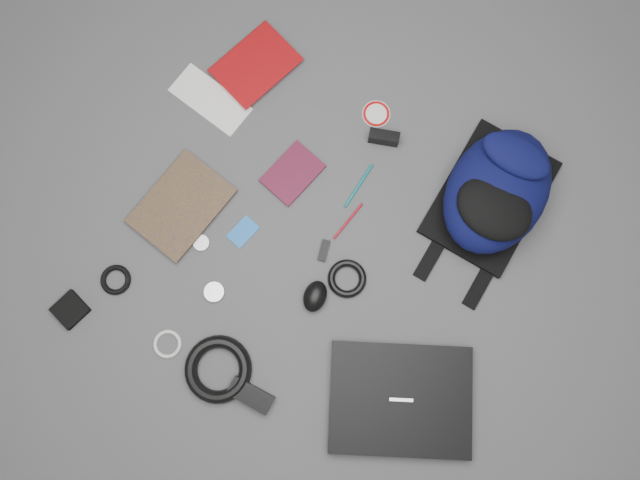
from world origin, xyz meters
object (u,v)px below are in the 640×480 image
at_px(dvd_case, 293,173).
at_px(power_brick, 251,395).
at_px(laptop, 400,399).
at_px(compact_camera, 384,137).
at_px(textbook_red, 236,45).
at_px(backpack, 497,191).
at_px(pouch, 70,310).
at_px(mouse, 315,296).
at_px(comic_book, 155,185).

bearing_deg(dvd_case, power_brick, -57.74).
distance_m(laptop, compact_camera, 0.74).
bearing_deg(textbook_red, dvd_case, -19.51).
bearing_deg(backpack, pouch, -134.22).
bearing_deg(mouse, backpack, 48.60).
bearing_deg(comic_book, pouch, -83.42).
distance_m(compact_camera, mouse, 0.50).
distance_m(textbook_red, comic_book, 0.48).
bearing_deg(laptop, backpack, 67.10).
relative_size(comic_book, dvd_case, 1.66).
relative_size(textbook_red, dvd_case, 1.42).
bearing_deg(power_brick, dvd_case, 108.20).
xyz_separation_m(textbook_red, comic_book, (-0.01, -0.48, -0.00)).
bearing_deg(power_brick, pouch, -176.42).
height_order(dvd_case, compact_camera, compact_camera).
distance_m(laptop, comic_book, 0.91).
relative_size(textbook_red, power_brick, 1.87).
distance_m(backpack, compact_camera, 0.35).
relative_size(backpack, comic_book, 1.55).
xyz_separation_m(dvd_case, pouch, (-0.38, -0.63, 0.00)).
bearing_deg(backpack, mouse, -119.81).
bearing_deg(power_brick, comic_book, 143.97).
distance_m(textbook_red, compact_camera, 0.52).
distance_m(dvd_case, mouse, 0.36).
relative_size(comic_book, power_brick, 2.18).
bearing_deg(laptop, power_brick, -178.72).
bearing_deg(compact_camera, comic_book, -158.13).
bearing_deg(power_brick, textbook_red, 121.58).
distance_m(textbook_red, mouse, 0.78).
bearing_deg(dvd_case, mouse, -37.42).
bearing_deg(backpack, compact_camera, -179.42).
relative_size(laptop, power_brick, 3.07).
bearing_deg(backpack, dvd_case, -156.67).
height_order(textbook_red, mouse, mouse).
bearing_deg(laptop, dvd_case, 117.80).
height_order(laptop, pouch, laptop).
relative_size(textbook_red, pouch, 2.88).
bearing_deg(compact_camera, laptop, -77.37).
bearing_deg(mouse, textbook_red, 126.57).
xyz_separation_m(textbook_red, compact_camera, (0.52, -0.06, 0.01)).
height_order(laptop, textbook_red, laptop).
distance_m(backpack, comic_book, 0.96).
height_order(textbook_red, dvd_case, textbook_red).
height_order(compact_camera, mouse, compact_camera).
relative_size(comic_book, mouse, 3.03).
height_order(comic_book, mouse, mouse).
xyz_separation_m(dvd_case, power_brick, (0.18, -0.61, 0.01)).
bearing_deg(compact_camera, mouse, -103.31).
xyz_separation_m(dvd_case, compact_camera, (0.19, 0.21, 0.02)).
height_order(backpack, dvd_case, backpack).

